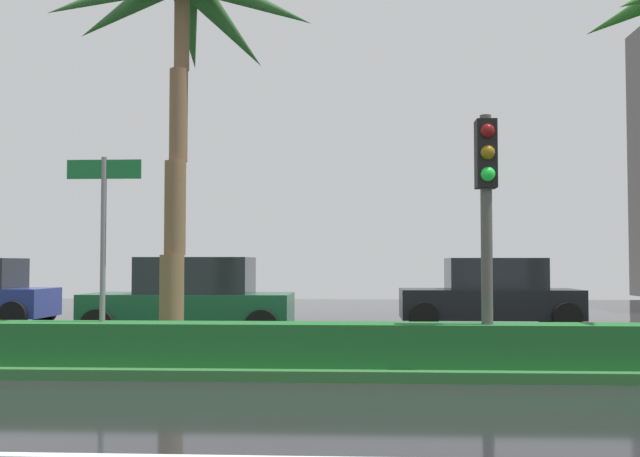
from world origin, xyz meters
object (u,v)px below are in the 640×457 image
at_px(street_name_sign, 103,230).
at_px(car_in_traffic_third, 192,300).
at_px(palm_tree_centre_left, 182,20).
at_px(traffic_signal_median_right, 486,193).
at_px(car_in_traffic_fourth, 491,295).

xyz_separation_m(street_name_sign, car_in_traffic_third, (0.18, 5.10, -1.25)).
relative_size(palm_tree_centre_left, traffic_signal_median_right, 1.96).
xyz_separation_m(palm_tree_centre_left, street_name_sign, (-0.69, -1.90, -3.70)).
xyz_separation_m(traffic_signal_median_right, street_name_sign, (-5.50, 0.22, -0.50)).
relative_size(traffic_signal_median_right, street_name_sign, 1.17).
bearing_deg(car_in_traffic_fourth, car_in_traffic_third, 24.24).
distance_m(street_name_sign, car_in_traffic_fourth, 10.75).
bearing_deg(car_in_traffic_fourth, palm_tree_centre_left, 45.00).
distance_m(street_name_sign, car_in_traffic_third, 5.26).
distance_m(traffic_signal_median_right, street_name_sign, 5.53).
relative_size(palm_tree_centre_left, street_name_sign, 2.30).
bearing_deg(traffic_signal_median_right, car_in_traffic_third, 134.98).
distance_m(car_in_traffic_third, car_in_traffic_fourth, 7.39).
bearing_deg(car_in_traffic_third, street_name_sign, 87.97).
bearing_deg(street_name_sign, palm_tree_centre_left, 70.14).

